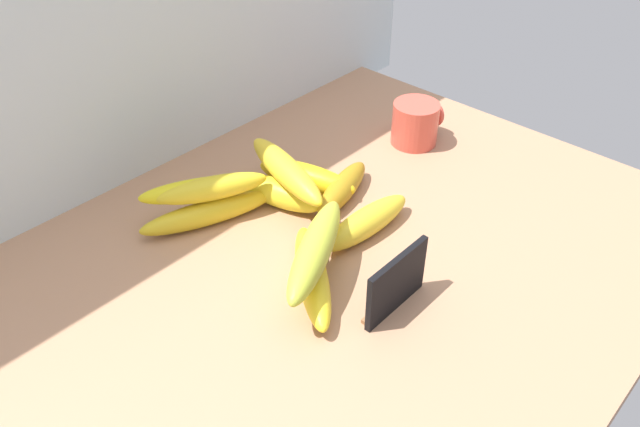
{
  "coord_description": "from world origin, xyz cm",
  "views": [
    {
      "loc": [
        -45.88,
        -42.21,
        61.39
      ],
      "look_at": [
        5.34,
        4.81,
        8.0
      ],
      "focal_mm": 35.54,
      "sensor_mm": 36.0,
      "label": 1
    }
  ],
  "objects_px": {
    "banana_2": "(208,213)",
    "banana_1": "(366,222)",
    "banana_4": "(307,177)",
    "banana_5": "(312,276)",
    "banana_8": "(201,189)",
    "coffee_mug": "(416,123)",
    "chalkboard_sign": "(396,285)",
    "banana_3": "(342,188)",
    "banana_9": "(212,188)",
    "banana_6": "(315,249)",
    "banana_7": "(286,170)",
    "banana_0": "(277,193)"
  },
  "relations": [
    {
      "from": "banana_4",
      "to": "banana_5",
      "type": "xyz_separation_m",
      "value": [
        -0.16,
        -0.16,
        -0.0
      ]
    },
    {
      "from": "banana_1",
      "to": "banana_8",
      "type": "bearing_deg",
      "value": 124.46
    },
    {
      "from": "chalkboard_sign",
      "to": "banana_2",
      "type": "relative_size",
      "value": 0.54
    },
    {
      "from": "chalkboard_sign",
      "to": "banana_5",
      "type": "bearing_deg",
      "value": 113.01
    },
    {
      "from": "banana_0",
      "to": "banana_4",
      "type": "bearing_deg",
      "value": -4.52
    },
    {
      "from": "banana_4",
      "to": "banana_2",
      "type": "bearing_deg",
      "value": 163.93
    },
    {
      "from": "coffee_mug",
      "to": "banana_5",
      "type": "distance_m",
      "value": 0.41
    },
    {
      "from": "banana_4",
      "to": "banana_6",
      "type": "bearing_deg",
      "value": -133.43
    },
    {
      "from": "chalkboard_sign",
      "to": "banana_6",
      "type": "height_order",
      "value": "chalkboard_sign"
    },
    {
      "from": "banana_0",
      "to": "banana_8",
      "type": "height_order",
      "value": "banana_8"
    },
    {
      "from": "chalkboard_sign",
      "to": "banana_9",
      "type": "relative_size",
      "value": 0.67
    },
    {
      "from": "coffee_mug",
      "to": "banana_4",
      "type": "height_order",
      "value": "coffee_mug"
    },
    {
      "from": "banana_0",
      "to": "banana_3",
      "type": "relative_size",
      "value": 0.99
    },
    {
      "from": "banana_1",
      "to": "banana_5",
      "type": "xyz_separation_m",
      "value": [
        -0.13,
        -0.02,
        -0.0
      ]
    },
    {
      "from": "banana_9",
      "to": "banana_3",
      "type": "bearing_deg",
      "value": -32.55
    },
    {
      "from": "banana_0",
      "to": "banana_7",
      "type": "height_order",
      "value": "banana_7"
    },
    {
      "from": "banana_2",
      "to": "banana_5",
      "type": "distance_m",
      "value": 0.21
    },
    {
      "from": "banana_8",
      "to": "banana_3",
      "type": "bearing_deg",
      "value": -33.28
    },
    {
      "from": "banana_2",
      "to": "banana_1",
      "type": "bearing_deg",
      "value": -53.59
    },
    {
      "from": "chalkboard_sign",
      "to": "banana_9",
      "type": "xyz_separation_m",
      "value": [
        -0.03,
        0.31,
        0.02
      ]
    },
    {
      "from": "banana_6",
      "to": "banana_3",
      "type": "bearing_deg",
      "value": 30.63
    },
    {
      "from": "banana_5",
      "to": "banana_8",
      "type": "bearing_deg",
      "value": 90.81
    },
    {
      "from": "coffee_mug",
      "to": "banana_8",
      "type": "relative_size",
      "value": 0.53
    },
    {
      "from": "banana_4",
      "to": "banana_8",
      "type": "distance_m",
      "value": 0.17
    },
    {
      "from": "chalkboard_sign",
      "to": "banana_0",
      "type": "distance_m",
      "value": 0.27
    },
    {
      "from": "chalkboard_sign",
      "to": "banana_4",
      "type": "distance_m",
      "value": 0.28
    },
    {
      "from": "coffee_mug",
      "to": "chalkboard_sign",
      "type": "bearing_deg",
      "value": -147.73
    },
    {
      "from": "banana_8",
      "to": "banana_9",
      "type": "relative_size",
      "value": 1.09
    },
    {
      "from": "banana_5",
      "to": "banana_6",
      "type": "relative_size",
      "value": 0.95
    },
    {
      "from": "banana_1",
      "to": "coffee_mug",
      "type": "bearing_deg",
      "value": 21.26
    },
    {
      "from": "banana_3",
      "to": "banana_8",
      "type": "distance_m",
      "value": 0.22
    },
    {
      "from": "banana_8",
      "to": "banana_1",
      "type": "bearing_deg",
      "value": -55.54
    },
    {
      "from": "coffee_mug",
      "to": "banana_5",
      "type": "relative_size",
      "value": 0.49
    },
    {
      "from": "banana_7",
      "to": "banana_3",
      "type": "bearing_deg",
      "value": -37.04
    },
    {
      "from": "banana_1",
      "to": "banana_2",
      "type": "distance_m",
      "value": 0.23
    },
    {
      "from": "chalkboard_sign",
      "to": "banana_0",
      "type": "relative_size",
      "value": 0.72
    },
    {
      "from": "banana_6",
      "to": "banana_9",
      "type": "distance_m",
      "value": 0.21
    },
    {
      "from": "banana_1",
      "to": "banana_3",
      "type": "relative_size",
      "value": 1.1
    },
    {
      "from": "banana_2",
      "to": "banana_3",
      "type": "xyz_separation_m",
      "value": [
        0.18,
        -0.11,
        0.0
      ]
    },
    {
      "from": "banana_0",
      "to": "banana_4",
      "type": "xyz_separation_m",
      "value": [
        0.06,
        -0.0,
        0.0
      ]
    },
    {
      "from": "banana_6",
      "to": "banana_7",
      "type": "distance_m",
      "value": 0.18
    },
    {
      "from": "banana_4",
      "to": "banana_0",
      "type": "bearing_deg",
      "value": 175.48
    },
    {
      "from": "banana_4",
      "to": "banana_7",
      "type": "xyz_separation_m",
      "value": [
        -0.05,
        -0.01,
        0.04
      ]
    },
    {
      "from": "coffee_mug",
      "to": "banana_4",
      "type": "bearing_deg",
      "value": 170.2
    },
    {
      "from": "chalkboard_sign",
      "to": "banana_3",
      "type": "bearing_deg",
      "value": 56.77
    },
    {
      "from": "chalkboard_sign",
      "to": "banana_3",
      "type": "distance_m",
      "value": 0.24
    },
    {
      "from": "banana_0",
      "to": "banana_5",
      "type": "distance_m",
      "value": 0.19
    },
    {
      "from": "banana_7",
      "to": "banana_0",
      "type": "bearing_deg",
      "value": 127.62
    },
    {
      "from": "banana_2",
      "to": "banana_7",
      "type": "relative_size",
      "value": 1.02
    },
    {
      "from": "banana_1",
      "to": "banana_8",
      "type": "relative_size",
      "value": 0.94
    }
  ]
}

